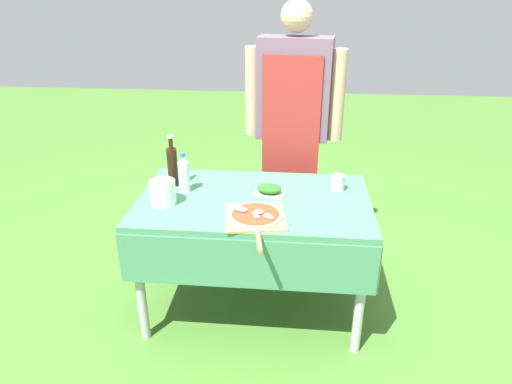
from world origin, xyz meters
The scene contains 9 objects.
ground_plane centered at (0.00, 0.00, 0.00)m, with size 12.00×12.00×0.00m, color #477A2D.
prep_table centered at (0.00, 0.00, 0.64)m, with size 1.31×0.80×0.74m.
person_cook centered at (0.20, 0.71, 1.03)m, with size 0.65×0.27×1.75m.
pizza_on_peel centered at (0.03, -0.24, 0.76)m, with size 0.34×0.49×0.05m.
oil_bottle centered at (-0.49, 0.14, 0.86)m, with size 0.06×0.06×0.31m.
water_bottle centered at (-0.40, 0.06, 0.85)m, with size 0.06×0.06×0.23m.
herb_container centered at (0.08, 0.07, 0.77)m, with size 0.19×0.15×0.06m.
mixing_tub centered at (-0.48, -0.11, 0.81)m, with size 0.14×0.14×0.13m, color silver.
sauce_jar centered at (0.47, 0.16, 0.78)m, with size 0.08×0.08×0.09m.
Camera 1 is at (0.22, -2.28, 1.85)m, focal length 32.00 mm.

